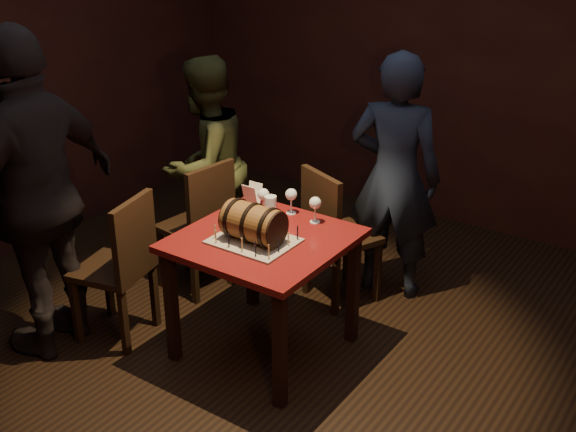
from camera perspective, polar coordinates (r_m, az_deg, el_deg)
The scene contains 16 objects.
room_shell at distance 3.66m, azimuth -1.17°, elevation 6.37°, with size 5.04×5.04×2.80m.
pub_table at distance 4.11m, azimuth -1.94°, elevation -3.04°, with size 0.90×0.90×0.75m.
cake_board at distance 4.00m, azimuth -2.72°, elevation -1.99°, with size 0.45×0.35×0.01m, color gray.
barrel_cake at distance 3.96m, azimuth -2.76°, elevation -0.55°, with size 0.38×0.23×0.23m.
birthday_candles at distance 3.98m, azimuth -2.72°, elevation -1.39°, with size 0.40×0.30×0.09m.
wine_glass_left at distance 4.31m, azimuth -1.97°, elevation 1.64°, with size 0.07×0.07×0.16m.
wine_glass_mid at distance 4.31m, azimuth 0.25°, elevation 1.62°, with size 0.07×0.07×0.16m.
wine_glass_right at distance 4.19m, azimuth 2.16°, elevation 0.95°, with size 0.07×0.07×0.16m.
pint_of_ale at distance 4.24m, azimuth -1.39°, elevation 0.59°, with size 0.07×0.07×0.15m.
menu_card at distance 4.46m, azimuth -2.84°, elevation 1.71°, with size 0.10×0.05×0.13m, color white, non-canonical shape.
chair_back at distance 4.69m, azimuth 3.58°, elevation -1.08°, with size 0.53×0.53×0.93m.
chair_left_rear at distance 4.84m, azimuth -6.81°, elevation -0.34°, with size 0.44×0.44×0.93m.
chair_left_front at distance 4.40m, azimuth -12.95°, elevation -3.51°, with size 0.48×0.48×0.93m.
person_back at distance 4.74m, azimuth 8.42°, elevation 3.04°, with size 0.60×0.40×1.66m, color #181E30.
person_left_rear at distance 5.12m, azimuth -6.55°, elevation 4.00°, with size 0.74×0.58×1.53m, color #363B1D.
person_left_front at distance 4.29m, azimuth -19.06°, elevation 1.49°, with size 1.13×0.47×1.92m, color black.
Camera 1 is at (2.04, -2.83, 2.53)m, focal length 45.00 mm.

